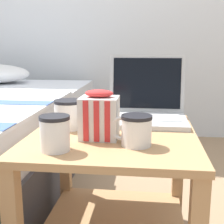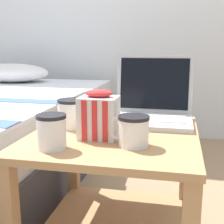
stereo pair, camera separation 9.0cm
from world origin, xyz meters
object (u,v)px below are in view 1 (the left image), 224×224
mug_front_right (69,113)px  cell_phone (77,117)px  mug_mid_center (54,131)px  laptop (146,107)px  snack_bag (99,116)px  mug_front_left (135,129)px

mug_front_right → cell_phone: bearing=91.3°
mug_mid_center → cell_phone: bearing=93.6°
laptop → mug_front_right: 0.31m
mug_mid_center → cell_phone: mug_mid_center is taller
mug_front_right → laptop: bearing=29.6°
cell_phone → laptop: bearing=1.7°
mug_mid_center → mug_front_right: bearing=95.0°
mug_front_right → cell_phone: size_ratio=0.91×
mug_mid_center → snack_bag: size_ratio=0.72×
laptop → mug_front_left: laptop is taller
laptop → cell_phone: bearing=-178.3°
laptop → mug_mid_center: size_ratio=2.74×
snack_bag → cell_phone: size_ratio=0.98×
mug_front_right → snack_bag: bearing=-40.3°
laptop → cell_phone: laptop is taller
laptop → mug_front_left: (-0.03, -0.32, -0.00)m
laptop → snack_bag: (-0.14, -0.26, 0.02)m
mug_front_left → mug_mid_center: size_ratio=1.16×
mug_front_left → mug_front_right: bearing=145.6°
laptop → snack_bag: size_ratio=1.98×
laptop → mug_front_left: size_ratio=2.37×
cell_phone → mug_front_right: bearing=-88.7°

